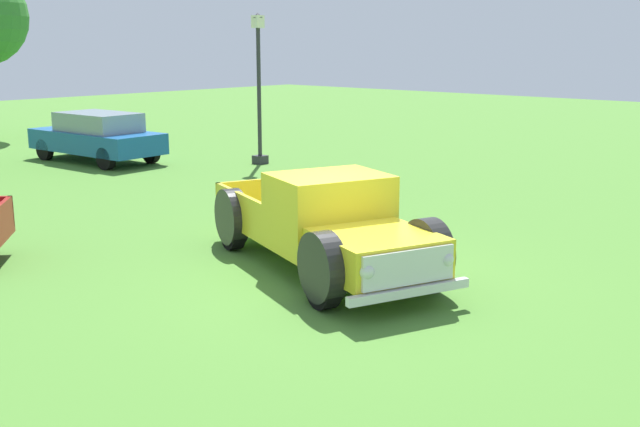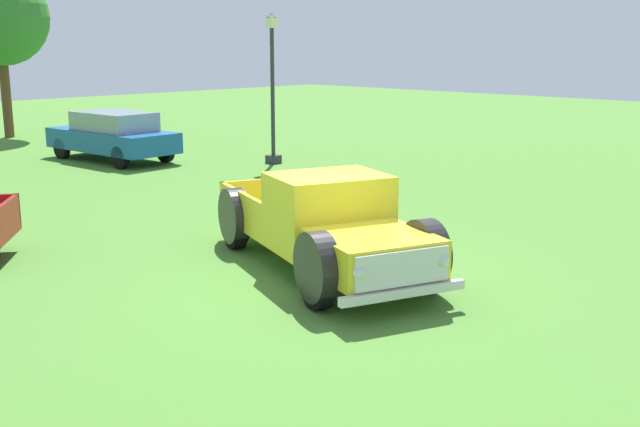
# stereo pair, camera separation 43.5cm
# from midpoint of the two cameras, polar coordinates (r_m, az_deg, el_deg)

# --- Properties ---
(ground_plane) EXTENTS (80.00, 80.00, 0.00)m
(ground_plane) POSITION_cam_midpoint_polar(r_m,az_deg,el_deg) (11.75, 0.01, -5.08)
(ground_plane) COLOR #477A2D
(pickup_truck_foreground) EXTENTS (3.56, 5.49, 1.58)m
(pickup_truck_foreground) POSITION_cam_midpoint_polar(r_m,az_deg,el_deg) (11.93, -0.22, -1.03)
(pickup_truck_foreground) COLOR yellow
(pickup_truck_foreground) RESTS_ON ground_plane
(sedan_distant_a) EXTENTS (2.15, 4.64, 1.51)m
(sedan_distant_a) POSITION_cam_midpoint_polar(r_m,az_deg,el_deg) (24.42, -16.83, 5.57)
(sedan_distant_a) COLOR #195699
(sedan_distant_a) RESTS_ON ground_plane
(lamp_post_near) EXTENTS (0.36, 0.36, 4.43)m
(lamp_post_near) POSITION_cam_midpoint_polar(r_m,az_deg,el_deg) (22.95, -5.14, 9.46)
(lamp_post_near) COLOR #2D2D33
(lamp_post_near) RESTS_ON ground_plane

